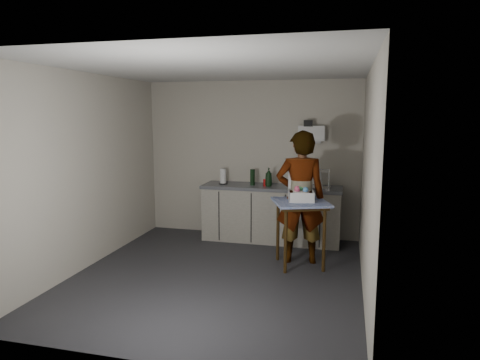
% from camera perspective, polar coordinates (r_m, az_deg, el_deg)
% --- Properties ---
extents(ground, '(4.00, 4.00, 0.00)m').
position_cam_1_polar(ground, '(5.63, -3.07, -12.61)').
color(ground, '#28282D').
rests_on(ground, ground).
extents(wall_back, '(3.60, 0.02, 2.60)m').
position_cam_1_polar(wall_back, '(7.21, 1.53, 2.78)').
color(wall_back, beige).
rests_on(wall_back, ground).
extents(wall_right, '(0.02, 4.00, 2.60)m').
position_cam_1_polar(wall_right, '(5.07, 16.52, -0.14)').
color(wall_right, beige).
rests_on(wall_right, ground).
extents(wall_left, '(0.02, 4.00, 2.60)m').
position_cam_1_polar(wall_left, '(6.07, -19.53, 1.15)').
color(wall_left, beige).
rests_on(wall_left, ground).
extents(ceiling, '(3.60, 4.00, 0.01)m').
position_cam_1_polar(ceiling, '(5.27, -3.31, 14.65)').
color(ceiling, silver).
rests_on(ceiling, wall_back).
extents(kitchen_counter, '(2.24, 0.62, 0.91)m').
position_cam_1_polar(kitchen_counter, '(7.00, 4.18, -4.68)').
color(kitchen_counter, black).
rests_on(kitchen_counter, ground).
extents(wall_shelf, '(0.42, 0.18, 0.37)m').
position_cam_1_polar(wall_shelf, '(6.96, 9.52, 6.14)').
color(wall_shelf, white).
rests_on(wall_shelf, ground).
extents(side_table, '(0.89, 0.89, 0.90)m').
position_cam_1_polar(side_table, '(5.82, 8.09, -3.92)').
color(side_table, '#39250D').
rests_on(side_table, ground).
extents(standing_man, '(0.74, 0.56, 1.84)m').
position_cam_1_polar(standing_man, '(5.94, 8.06, -2.31)').
color(standing_man, '#B2A593').
rests_on(standing_man, ground).
extents(soap_bottle, '(0.16, 0.16, 0.30)m').
position_cam_1_polar(soap_bottle, '(6.83, 3.84, 0.39)').
color(soap_bottle, black).
rests_on(soap_bottle, kitchen_counter).
extents(soda_can, '(0.06, 0.06, 0.11)m').
position_cam_1_polar(soda_can, '(6.87, 3.35, -0.34)').
color(soda_can, red).
rests_on(soda_can, kitchen_counter).
extents(dark_bottle, '(0.08, 0.08, 0.26)m').
position_cam_1_polar(dark_bottle, '(6.93, 1.68, 0.38)').
color(dark_bottle, black).
rests_on(dark_bottle, kitchen_counter).
extents(paper_towel, '(0.14, 0.14, 0.25)m').
position_cam_1_polar(paper_towel, '(7.05, -2.28, 0.43)').
color(paper_towel, black).
rests_on(paper_towel, kitchen_counter).
extents(dish_rack, '(0.41, 0.30, 0.28)m').
position_cam_1_polar(dish_rack, '(6.77, 10.15, -0.52)').
color(dish_rack, silver).
rests_on(dish_rack, kitchen_counter).
extents(bakery_box, '(0.39, 0.40, 0.47)m').
position_cam_1_polar(bakery_box, '(5.82, 8.11, -1.69)').
color(bakery_box, white).
rests_on(bakery_box, side_table).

